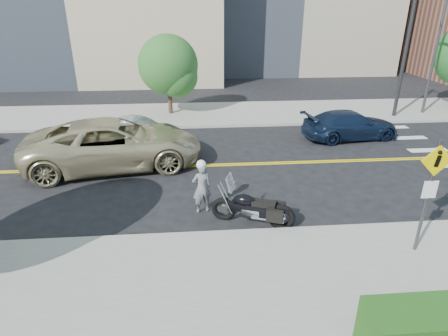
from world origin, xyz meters
TOP-DOWN VIEW (x-y plane):
  - ground_plane at (0.00, 0.00)m, footprint 120.00×120.00m
  - sidewalk_near at (0.00, -7.50)m, footprint 60.00×5.00m
  - sidewalk_far at (0.00, 7.50)m, footprint 60.00×5.00m
  - lamp_post at (12.00, 6.50)m, footprint 0.16×0.16m
  - traffic_light at (10.00, 5.08)m, footprint 0.28×4.50m
  - pedestrian_sign at (4.20, -6.31)m, footprint 0.78×0.08m
  - motorcyclist at (-1.22, -3.63)m, footprint 0.67×0.52m
  - motorcycle at (0.24, -4.45)m, footprint 2.52×1.53m
  - suv at (-4.54, 0.28)m, footprint 7.20×4.18m
  - parked_car_silver at (-3.97, 2.88)m, footprint 3.82×2.18m
  - parked_car_blue at (6.08, 2.80)m, footprint 4.83×2.48m
  - tree_far_a at (-2.73, 7.63)m, footprint 3.33×3.33m

SIDE VIEW (x-z plane):
  - ground_plane at x=0.00m, z-range 0.00..0.00m
  - sidewalk_near at x=0.00m, z-range 0.00..0.15m
  - sidewalk_far at x=0.00m, z-range 0.00..0.15m
  - parked_car_silver at x=-3.97m, z-range 0.00..1.19m
  - parked_car_blue at x=6.08m, z-range 0.00..1.34m
  - motorcycle at x=0.24m, z-range 0.00..1.47m
  - motorcyclist at x=-1.22m, z-range 0.00..1.74m
  - suv at x=-4.54m, z-range 0.00..1.89m
  - pedestrian_sign at x=4.20m, z-range 0.46..3.46m
  - tree_far_a at x=-2.73m, z-range 0.60..5.15m
  - lamp_post at x=12.00m, z-range 0.15..8.15m
  - traffic_light at x=10.00m, z-range 1.17..8.17m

